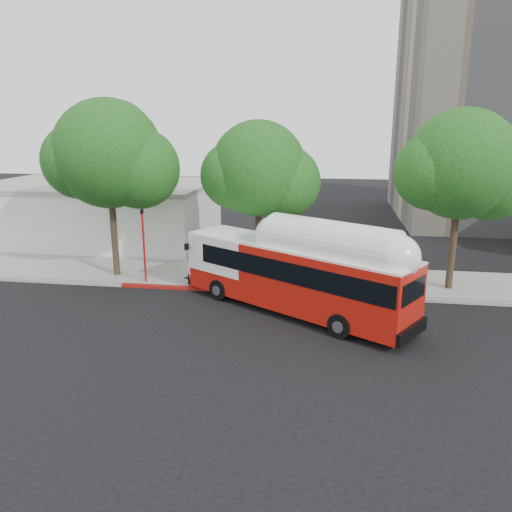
% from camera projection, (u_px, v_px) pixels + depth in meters
% --- Properties ---
extents(ground, '(120.00, 120.00, 0.00)m').
position_uv_depth(ground, '(261.00, 323.00, 21.66)').
color(ground, black).
rests_on(ground, ground).
extents(sidewalk, '(60.00, 5.00, 0.15)m').
position_uv_depth(sidewalk, '(277.00, 277.00, 27.85)').
color(sidewalk, gray).
rests_on(sidewalk, ground).
extents(curb_strip, '(60.00, 0.30, 0.15)m').
position_uv_depth(curb_strip, '(272.00, 292.00, 25.37)').
color(curb_strip, gray).
rests_on(curb_strip, ground).
extents(red_curb_segment, '(10.00, 0.32, 0.16)m').
position_uv_depth(red_curb_segment, '(214.00, 289.00, 25.80)').
color(red_curb_segment, maroon).
rests_on(red_curb_segment, ground).
extents(street_tree_left, '(6.67, 5.80, 9.74)m').
position_uv_depth(street_tree_left, '(117.00, 158.00, 26.51)').
color(street_tree_left, '#2D2116').
rests_on(street_tree_left, ground).
extents(street_tree_mid, '(5.75, 5.00, 8.62)m').
position_uv_depth(street_tree_mid, '(266.00, 173.00, 26.02)').
color(street_tree_mid, '#2D2116').
rests_on(street_tree_mid, ground).
extents(street_tree_right, '(6.21, 5.40, 9.18)m').
position_uv_depth(street_tree_right, '(470.00, 169.00, 24.28)').
color(street_tree_right, '#2D2116').
rests_on(street_tree_right, ground).
extents(low_commercial_bldg, '(16.20, 10.20, 4.25)m').
position_uv_depth(low_commercial_bldg, '(99.00, 212.00, 36.51)').
color(low_commercial_bldg, silver).
rests_on(low_commercial_bldg, ground).
extents(transit_bus, '(11.43, 8.27, 3.61)m').
position_uv_depth(transit_bus, '(295.00, 277.00, 22.54)').
color(transit_bus, '#B2150C').
rests_on(transit_bus, ground).
extents(signal_pole, '(0.12, 0.39, 4.09)m').
position_uv_depth(signal_pole, '(144.00, 246.00, 26.37)').
color(signal_pole, red).
rests_on(signal_pole, ground).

